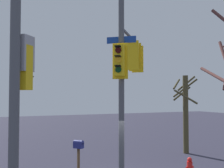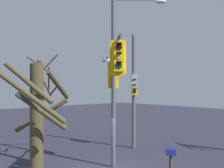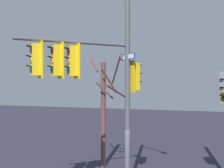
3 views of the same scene
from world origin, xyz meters
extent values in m
cylinder|color=#4C4F54|center=(0.46, 0.48, 4.41)|extent=(0.21, 0.21, 8.82)
cylinder|color=#4C4F54|center=(-1.00, -1.25, 5.89)|extent=(3.00, 3.53, 0.12)
cube|color=yellow|center=(-1.08, -1.34, 5.19)|extent=(0.47, 0.46, 1.10)
cube|color=yellow|center=(-0.96, -1.21, 5.19)|extent=(0.44, 0.41, 1.30)
cylinder|color=#2F0403|center=(-1.19, -1.46, 5.53)|extent=(0.18, 0.17, 0.22)
cube|color=black|center=(-1.24, -1.51, 5.65)|extent=(0.26, 0.26, 0.06)
cylinder|color=#F2A814|center=(-1.19, -1.46, 5.19)|extent=(0.18, 0.17, 0.22)
cube|color=black|center=(-1.24, -1.51, 5.31)|extent=(0.26, 0.26, 0.06)
cylinder|color=black|center=(-1.19, -1.46, 4.85)|extent=(0.18, 0.17, 0.22)
cube|color=black|center=(-1.24, -1.51, 4.97)|extent=(0.26, 0.26, 0.06)
cylinder|color=#4C4F54|center=(-1.08, -1.34, 5.82)|extent=(0.04, 0.04, 0.15)
cube|color=yellow|center=(-1.48, -1.81, 5.19)|extent=(0.47, 0.46, 1.10)
cube|color=yellow|center=(-1.37, -1.68, 5.19)|extent=(0.46, 0.38, 1.30)
cylinder|color=#2F0403|center=(-1.58, -1.94, 5.53)|extent=(0.19, 0.16, 0.22)
cube|color=black|center=(-1.63, -2.00, 5.65)|extent=(0.26, 0.26, 0.06)
cylinder|color=#F2A814|center=(-1.58, -1.94, 5.19)|extent=(0.19, 0.16, 0.22)
cube|color=black|center=(-1.63, -2.00, 5.31)|extent=(0.26, 0.26, 0.06)
cylinder|color=black|center=(-1.58, -1.94, 4.85)|extent=(0.19, 0.16, 0.22)
cube|color=black|center=(-1.63, -2.00, 4.97)|extent=(0.26, 0.26, 0.06)
cylinder|color=#4C4F54|center=(-1.48, -1.81, 5.82)|extent=(0.04, 0.04, 0.15)
cube|color=yellow|center=(-1.96, -2.38, 5.19)|extent=(0.47, 0.47, 1.10)
cube|color=yellow|center=(-1.84, -2.26, 5.19)|extent=(0.43, 0.41, 1.30)
cylinder|color=#2F0403|center=(-2.07, -2.51, 5.53)|extent=(0.18, 0.17, 0.22)
cube|color=black|center=(-2.13, -2.56, 5.65)|extent=(0.26, 0.26, 0.06)
cylinder|color=#F2A814|center=(-2.07, -2.51, 5.19)|extent=(0.18, 0.17, 0.22)
cube|color=black|center=(-2.13, -2.56, 5.31)|extent=(0.26, 0.26, 0.06)
cylinder|color=black|center=(-2.07, -2.51, 4.85)|extent=(0.18, 0.17, 0.22)
cube|color=black|center=(-2.13, -2.56, 4.97)|extent=(0.26, 0.26, 0.06)
cylinder|color=#4C4F54|center=(-1.96, -2.38, 5.82)|extent=(0.04, 0.04, 0.15)
cube|color=yellow|center=(0.67, 0.73, 4.65)|extent=(0.47, 0.46, 1.10)
cube|color=yellow|center=(0.56, 0.60, 4.65)|extent=(0.46, 0.38, 1.30)
cylinder|color=#2F0403|center=(0.77, 0.86, 4.99)|extent=(0.19, 0.16, 0.22)
cube|color=black|center=(0.82, 0.92, 5.11)|extent=(0.26, 0.26, 0.06)
cylinder|color=#F2A814|center=(0.77, 0.86, 4.65)|extent=(0.19, 0.16, 0.22)
cube|color=black|center=(0.82, 0.92, 4.77)|extent=(0.26, 0.26, 0.06)
cylinder|color=black|center=(0.77, 0.86, 4.31)|extent=(0.19, 0.16, 0.22)
cube|color=black|center=(0.82, 0.92, 4.43)|extent=(0.26, 0.26, 0.06)
cube|color=navy|center=(0.46, 0.48, 5.45)|extent=(0.85, 0.74, 0.24)
cube|color=white|center=(0.44, 0.47, 5.45)|extent=(0.76, 0.66, 0.18)
cylinder|color=#2F0403|center=(4.06, 2.33, 4.42)|extent=(0.18, 0.17, 0.22)
cube|color=black|center=(4.01, 2.27, 4.54)|extent=(0.26, 0.26, 0.06)
cylinder|color=#F2A814|center=(4.06, 2.33, 4.08)|extent=(0.18, 0.17, 0.22)
cube|color=black|center=(4.01, 2.27, 4.20)|extent=(0.26, 0.26, 0.06)
cylinder|color=black|center=(4.06, 2.33, 3.74)|extent=(0.18, 0.17, 0.22)
cube|color=black|center=(4.01, 2.27, 3.86)|extent=(0.26, 0.26, 0.06)
cylinder|color=brown|center=(-1.93, 3.71, 2.74)|extent=(0.26, 0.26, 5.48)
cylinder|color=brown|center=(-1.35, 4.16, 5.12)|extent=(1.01, 1.26, 1.56)
cylinder|color=brown|center=(-2.29, 3.36, 5.29)|extent=(0.79, 0.82, 0.75)
cylinder|color=brown|center=(-1.11, 3.50, 3.95)|extent=(0.52, 1.70, 0.73)
cylinder|color=brown|center=(-1.50, 3.47, 4.49)|extent=(0.59, 0.96, 1.25)
cylinder|color=brown|center=(-1.69, 3.34, 3.99)|extent=(0.84, 0.59, 0.90)
camera|label=1|loc=(5.15, 9.64, 3.38)|focal=45.39mm
camera|label=2|loc=(-9.20, -9.78, 4.10)|focal=44.59mm
camera|label=3|loc=(4.46, -11.83, 4.38)|focal=51.45mm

